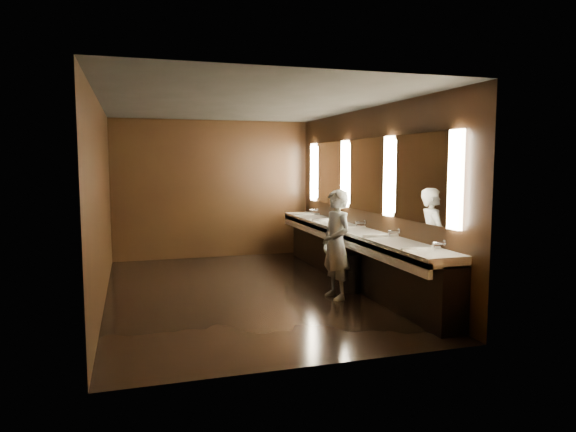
% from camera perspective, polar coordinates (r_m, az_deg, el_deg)
% --- Properties ---
extents(floor, '(6.00, 6.00, 0.00)m').
position_cam_1_polar(floor, '(7.89, -4.84, -8.35)').
color(floor, black).
rests_on(floor, ground).
extents(ceiling, '(4.00, 6.00, 0.02)m').
position_cam_1_polar(ceiling, '(7.69, -5.03, 12.31)').
color(ceiling, '#2D2D2B').
rests_on(ceiling, wall_back).
extents(wall_back, '(4.00, 0.02, 2.80)m').
position_cam_1_polar(wall_back, '(10.61, -8.33, 2.95)').
color(wall_back, black).
rests_on(wall_back, floor).
extents(wall_front, '(4.00, 0.02, 2.80)m').
position_cam_1_polar(wall_front, '(4.78, 2.62, -0.64)').
color(wall_front, black).
rests_on(wall_front, floor).
extents(wall_left, '(0.02, 6.00, 2.80)m').
position_cam_1_polar(wall_left, '(7.50, -20.04, 1.42)').
color(wall_left, black).
rests_on(wall_left, floor).
extents(wall_right, '(0.02, 6.00, 2.80)m').
position_cam_1_polar(wall_right, '(8.31, 8.69, 2.12)').
color(wall_right, black).
rests_on(wall_right, floor).
extents(sink_counter, '(0.55, 5.40, 1.01)m').
position_cam_1_polar(sink_counter, '(8.33, 7.30, -4.12)').
color(sink_counter, black).
rests_on(sink_counter, floor).
extents(mirror_band, '(0.06, 5.03, 1.15)m').
position_cam_1_polar(mirror_band, '(8.29, 8.60, 4.54)').
color(mirror_band, '#FCE8BF').
rests_on(mirror_band, wall_right).
extents(person, '(0.47, 0.63, 1.57)m').
position_cam_1_polar(person, '(7.37, 5.38, -3.15)').
color(person, '#7D99BA').
rests_on(person, floor).
extents(trash_bin, '(0.39, 0.39, 0.57)m').
position_cam_1_polar(trash_bin, '(7.89, 7.15, -6.23)').
color(trash_bin, black).
rests_on(trash_bin, floor).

